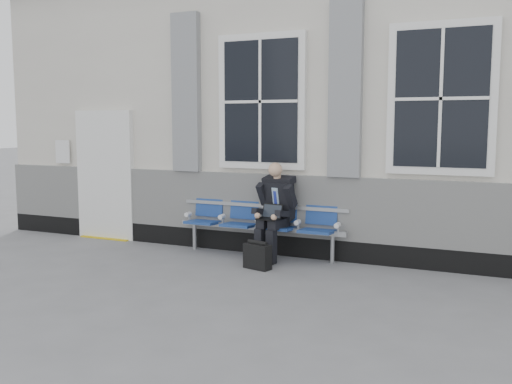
% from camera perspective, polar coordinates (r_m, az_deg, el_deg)
% --- Properties ---
extents(ground, '(70.00, 70.00, 0.00)m').
position_cam_1_polar(ground, '(6.64, 12.94, -10.27)').
color(ground, slate).
rests_on(ground, ground).
extents(station_building, '(14.40, 4.40, 4.49)m').
position_cam_1_polar(station_building, '(9.79, 17.08, 8.25)').
color(station_building, beige).
rests_on(station_building, ground).
extents(bench, '(2.60, 0.47, 0.91)m').
position_cam_1_polar(bench, '(8.35, 0.46, -2.67)').
color(bench, '#9EA0A3').
rests_on(bench, ground).
extents(businessman, '(0.58, 0.78, 1.39)m').
position_cam_1_polar(businessman, '(8.09, 1.94, -1.52)').
color(businessman, black).
rests_on(businessman, ground).
extents(briefcase, '(0.40, 0.25, 0.39)m').
position_cam_1_polar(briefcase, '(7.66, 0.14, -6.40)').
color(briefcase, black).
rests_on(briefcase, ground).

